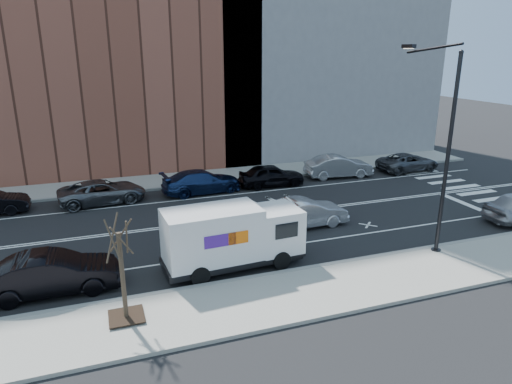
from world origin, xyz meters
TOP-DOWN VIEW (x-y plane):
  - ground at (0.00, 0.00)m, footprint 120.00×120.00m
  - sidewalk_near at (0.00, -8.80)m, footprint 44.00×3.60m
  - sidewalk_far at (0.00, 8.80)m, footprint 44.00×3.60m
  - curb_near at (0.00, -7.00)m, footprint 44.00×0.25m
  - curb_far at (0.00, 7.00)m, footprint 44.00×0.25m
  - crosswalk at (16.00, 0.00)m, footprint 3.00×14.00m
  - road_markings at (0.00, 0.00)m, footprint 40.00×8.60m
  - bldg_brick at (-8.00, 15.60)m, footprint 26.00×10.00m
  - bldg_concrete at (12.00, 15.60)m, footprint 20.00×10.00m
  - streetlight at (7.00, -6.91)m, footprint 0.44×4.02m
  - street_tree at (-7.00, -8.40)m, footprint 1.20×1.20m
  - fedex_van at (-2.32, -5.60)m, footprint 6.16×2.44m
  - far_parked_c at (-7.34, 5.40)m, footprint 5.40×2.98m
  - far_parked_d at (-1.11, 5.45)m, footprint 5.42×2.62m
  - far_parked_e at (3.77, 5.32)m, footprint 4.60×2.08m
  - far_parked_f at (9.30, 5.84)m, footprint 5.08×2.19m
  - far_parked_g at (15.30, 5.65)m, footprint 5.04×2.50m
  - driving_sedan at (2.68, -2.30)m, footprint 4.69×1.79m
  - near_parked_rear_a at (-9.46, -5.39)m, footprint 4.95×1.76m

SIDE VIEW (x-z plane):
  - ground at x=0.00m, z-range 0.00..0.00m
  - crosswalk at x=16.00m, z-range 0.00..0.01m
  - road_markings at x=0.00m, z-range 0.00..0.01m
  - sidewalk_near at x=0.00m, z-range 0.00..0.15m
  - sidewalk_far at x=0.00m, z-range 0.00..0.15m
  - curb_near at x=0.00m, z-range 0.00..0.17m
  - curb_far at x=0.00m, z-range 0.00..0.17m
  - far_parked_g at x=15.30m, z-range 0.00..1.37m
  - far_parked_c at x=-7.34m, z-range 0.00..1.43m
  - far_parked_d at x=-1.11m, z-range 0.00..1.52m
  - driving_sedan at x=2.68m, z-range 0.00..1.52m
  - far_parked_e at x=3.77m, z-range 0.00..1.53m
  - far_parked_f at x=9.30m, z-range 0.00..1.63m
  - near_parked_rear_a at x=-9.46m, z-range 0.00..1.63m
  - fedex_van at x=-2.32m, z-range 0.07..2.83m
  - street_tree at x=-7.00m, z-range -0.42..3.33m
  - streetlight at x=7.00m, z-range 0.41..9.75m
  - bldg_brick at x=-8.00m, z-range 0.00..22.00m
  - bldg_concrete at x=12.00m, z-range 0.00..26.00m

